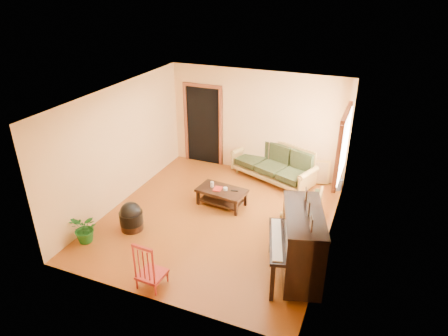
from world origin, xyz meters
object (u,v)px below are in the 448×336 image
at_px(red_chair, 151,263).
at_px(ceramic_crock, 338,184).
at_px(coffee_table, 222,197).
at_px(potted_plant, 85,229).
at_px(armchair, 300,210).
at_px(sofa, 273,163).
at_px(piano, 301,246).
at_px(footstool, 131,219).

xyz_separation_m(red_chair, ceramic_crock, (2.34, 4.47, -0.31)).
bearing_deg(coffee_table, potted_plant, -129.76).
xyz_separation_m(armchair, ceramic_crock, (0.48, 1.97, -0.30)).
bearing_deg(sofa, coffee_table, -92.70).
height_order(coffee_table, armchair, armchair).
xyz_separation_m(sofa, coffee_table, (-0.69, -1.58, -0.26)).
height_order(piano, red_chair, piano).
height_order(armchair, footstool, armchair).
relative_size(footstool, ceramic_crock, 1.79).
bearing_deg(red_chair, piano, 29.73).
bearing_deg(piano, red_chair, -169.40).
xyz_separation_m(coffee_table, red_chair, (-0.08, -2.77, 0.25)).
bearing_deg(footstool, coffee_table, 49.64).
bearing_deg(coffee_table, ceramic_crock, 37.02).
bearing_deg(armchair, piano, -81.42).
xyz_separation_m(piano, footstool, (-3.39, 0.11, -0.40)).
bearing_deg(ceramic_crock, sofa, -175.68).
xyz_separation_m(piano, red_chair, (-2.17, -1.12, -0.18)).
xyz_separation_m(sofa, red_chair, (-0.76, -4.35, -0.01)).
height_order(ceramic_crock, potted_plant, potted_plant).
relative_size(coffee_table, red_chair, 1.19).
bearing_deg(potted_plant, coffee_table, 50.24).
relative_size(coffee_table, armchair, 1.24).
relative_size(sofa, ceramic_crock, 8.05).
bearing_deg(potted_plant, armchair, 28.44).
relative_size(sofa, red_chair, 2.36).
height_order(armchair, potted_plant, armchair).
bearing_deg(ceramic_crock, coffee_table, -142.98).
xyz_separation_m(sofa, footstool, (-1.99, -3.12, -0.23)).
height_order(coffee_table, piano, piano).
bearing_deg(ceramic_crock, piano, -92.91).
bearing_deg(potted_plant, ceramic_crock, 43.71).
distance_m(sofa, coffee_table, 1.75).
distance_m(coffee_table, ceramic_crock, 2.83).
bearing_deg(sofa, red_chair, -79.27).
relative_size(sofa, piano, 1.48).
xyz_separation_m(armchair, potted_plant, (-3.63, -1.97, -0.13)).
relative_size(footstool, red_chair, 0.53).
xyz_separation_m(piano, potted_plant, (-3.94, -0.59, -0.33)).
height_order(armchair, ceramic_crock, armchair).
bearing_deg(coffee_table, sofa, 66.61).
distance_m(piano, ceramic_crock, 3.39).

